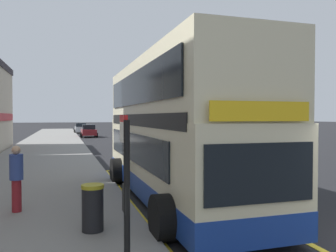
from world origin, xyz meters
TOP-DOWN VIEW (x-y plane):
  - ground_plane at (0.00, 32.00)m, footprint 260.00×260.00m
  - pavement_near at (-7.00, 32.00)m, footprint 6.00×76.00m
  - double_decker_bus at (-2.46, 5.80)m, footprint 3.27×10.25m
  - bus_bay_markings at (-2.48, 5.71)m, footprint 3.05×12.59m
  - bus_stop_sign at (-5.00, 0.14)m, footprint 0.09×0.51m
  - parked_car_maroon_ahead at (-2.75, 40.27)m, footprint 2.09×4.20m
  - parked_car_silver_kerbside at (-3.18, 51.88)m, footprint 2.09×4.20m
  - pedestrian_waiting_near_sign at (-7.03, 4.95)m, footprint 0.34×0.34m
  - litter_bin at (-5.26, 2.83)m, footprint 0.49×0.49m

SIDE VIEW (x-z plane):
  - ground_plane at x=0.00m, z-range 0.00..0.00m
  - bus_bay_markings at x=-2.48m, z-range 0.00..0.01m
  - pavement_near at x=-7.00m, z-range 0.00..0.14m
  - litter_bin at x=-5.26m, z-range 0.14..1.16m
  - parked_car_maroon_ahead at x=-2.75m, z-range -0.01..1.61m
  - parked_car_silver_kerbside at x=-3.18m, z-range -0.01..1.61m
  - pedestrian_waiting_near_sign at x=-7.03m, z-range 0.22..1.95m
  - bus_stop_sign at x=-5.00m, z-range 0.39..2.89m
  - double_decker_bus at x=-2.46m, z-range -0.14..4.26m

